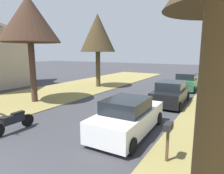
{
  "coord_description": "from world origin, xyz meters",
  "views": [
    {
      "loc": [
        5.73,
        -1.17,
        3.47
      ],
      "look_at": [
        0.18,
        8.06,
        1.56
      ],
      "focal_mm": 31.06,
      "sensor_mm": 36.0,
      "label": 1
    }
  ],
  "objects_px": {
    "parked_sedan_white": "(128,117)",
    "parked_sedan_black": "(171,93)",
    "street_tree_left_mid_b": "(98,33)",
    "parked_motorcycle": "(14,121)",
    "street_tree_left_mid_a": "(29,20)",
    "curbside_mailbox": "(168,131)",
    "stop_sign_far": "(205,72)",
    "parked_sedan_green": "(186,82)"
  },
  "relations": [
    {
      "from": "parked_sedan_black",
      "to": "curbside_mailbox",
      "type": "bearing_deg",
      "value": -76.44
    },
    {
      "from": "stop_sign_far",
      "to": "parked_sedan_white",
      "type": "height_order",
      "value": "stop_sign_far"
    },
    {
      "from": "parked_sedan_white",
      "to": "parked_sedan_green",
      "type": "distance_m",
      "value": 12.11
    },
    {
      "from": "parked_sedan_white",
      "to": "curbside_mailbox",
      "type": "bearing_deg",
      "value": -34.79
    },
    {
      "from": "street_tree_left_mid_a",
      "to": "street_tree_left_mid_b",
      "type": "relative_size",
      "value": 1.0
    },
    {
      "from": "parked_sedan_white",
      "to": "parked_sedan_green",
      "type": "xyz_separation_m",
      "value": [
        0.22,
        12.11,
        0.0
      ]
    },
    {
      "from": "street_tree_left_mid_b",
      "to": "parked_sedan_white",
      "type": "height_order",
      "value": "street_tree_left_mid_b"
    },
    {
      "from": "street_tree_left_mid_b",
      "to": "curbside_mailbox",
      "type": "relative_size",
      "value": 5.66
    },
    {
      "from": "street_tree_left_mid_a",
      "to": "parked_motorcycle",
      "type": "xyz_separation_m",
      "value": [
        3.71,
        -3.92,
        -5.15
      ]
    },
    {
      "from": "parked_sedan_green",
      "to": "parked_motorcycle",
      "type": "relative_size",
      "value": 2.17
    },
    {
      "from": "stop_sign_far",
      "to": "parked_sedan_green",
      "type": "bearing_deg",
      "value": 112.04
    },
    {
      "from": "stop_sign_far",
      "to": "parked_sedan_white",
      "type": "bearing_deg",
      "value": -107.62
    },
    {
      "from": "street_tree_left_mid_b",
      "to": "parked_motorcycle",
      "type": "bearing_deg",
      "value": -73.36
    },
    {
      "from": "street_tree_left_mid_a",
      "to": "parked_motorcycle",
      "type": "height_order",
      "value": "street_tree_left_mid_a"
    },
    {
      "from": "stop_sign_far",
      "to": "parked_motorcycle",
      "type": "distance_m",
      "value": 11.79
    },
    {
      "from": "parked_sedan_green",
      "to": "parked_sedan_black",
      "type": "bearing_deg",
      "value": -89.05
    },
    {
      "from": "parked_sedan_green",
      "to": "street_tree_left_mid_a",
      "type": "bearing_deg",
      "value": -127.95
    },
    {
      "from": "stop_sign_far",
      "to": "street_tree_left_mid_a",
      "type": "xyz_separation_m",
      "value": [
        -10.37,
        -5.65,
        3.44
      ]
    },
    {
      "from": "street_tree_left_mid_a",
      "to": "parked_sedan_white",
      "type": "distance_m",
      "value": 9.6
    },
    {
      "from": "street_tree_left_mid_b",
      "to": "parked_motorcycle",
      "type": "xyz_separation_m",
      "value": [
        3.4,
        -11.38,
        -4.86
      ]
    },
    {
      "from": "street_tree_left_mid_a",
      "to": "curbside_mailbox",
      "type": "height_order",
      "value": "street_tree_left_mid_a"
    },
    {
      "from": "parked_sedan_green",
      "to": "curbside_mailbox",
      "type": "xyz_separation_m",
      "value": [
        1.89,
        -13.58,
        0.33
      ]
    },
    {
      "from": "street_tree_left_mid_a",
      "to": "street_tree_left_mid_b",
      "type": "distance_m",
      "value": 7.47
    },
    {
      "from": "street_tree_left_mid_b",
      "to": "parked_sedan_green",
      "type": "relative_size",
      "value": 1.61
    },
    {
      "from": "parked_sedan_black",
      "to": "curbside_mailbox",
      "type": "distance_m",
      "value": 7.65
    },
    {
      "from": "street_tree_left_mid_a",
      "to": "parked_sedan_green",
      "type": "distance_m",
      "value": 14.41
    },
    {
      "from": "parked_sedan_black",
      "to": "curbside_mailbox",
      "type": "xyz_separation_m",
      "value": [
        1.79,
        -7.43,
        0.33
      ]
    },
    {
      "from": "parked_sedan_white",
      "to": "parked_sedan_black",
      "type": "distance_m",
      "value": 5.97
    },
    {
      "from": "parked_motorcycle",
      "to": "curbside_mailbox",
      "type": "distance_m",
      "value": 6.62
    },
    {
      "from": "stop_sign_far",
      "to": "street_tree_left_mid_b",
      "type": "distance_m",
      "value": 10.69
    },
    {
      "from": "parked_sedan_black",
      "to": "parked_motorcycle",
      "type": "xyz_separation_m",
      "value": [
        -4.72,
        -8.46,
        -0.24
      ]
    },
    {
      "from": "parked_sedan_white",
      "to": "curbside_mailbox",
      "type": "distance_m",
      "value": 2.59
    },
    {
      "from": "street_tree_left_mid_b",
      "to": "parked_sedan_green",
      "type": "xyz_separation_m",
      "value": [
        8.02,
        3.23,
        -4.62
      ]
    },
    {
      "from": "parked_sedan_black",
      "to": "parked_sedan_green",
      "type": "distance_m",
      "value": 6.15
    },
    {
      "from": "stop_sign_far",
      "to": "street_tree_left_mid_a",
      "type": "relative_size",
      "value": 0.41
    },
    {
      "from": "parked_sedan_black",
      "to": "stop_sign_far",
      "type": "bearing_deg",
      "value": 30.09
    },
    {
      "from": "curbside_mailbox",
      "to": "street_tree_left_mid_b",
      "type": "bearing_deg",
      "value": 133.78
    },
    {
      "from": "parked_sedan_green",
      "to": "curbside_mailbox",
      "type": "bearing_deg",
      "value": -82.06
    },
    {
      "from": "parked_sedan_green",
      "to": "stop_sign_far",
      "type": "bearing_deg",
      "value": -67.96
    },
    {
      "from": "parked_sedan_green",
      "to": "parked_motorcycle",
      "type": "height_order",
      "value": "parked_sedan_green"
    },
    {
      "from": "parked_sedan_black",
      "to": "parked_sedan_green",
      "type": "bearing_deg",
      "value": 90.95
    },
    {
      "from": "street_tree_left_mid_a",
      "to": "parked_sedan_white",
      "type": "height_order",
      "value": "street_tree_left_mid_a"
    }
  ]
}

